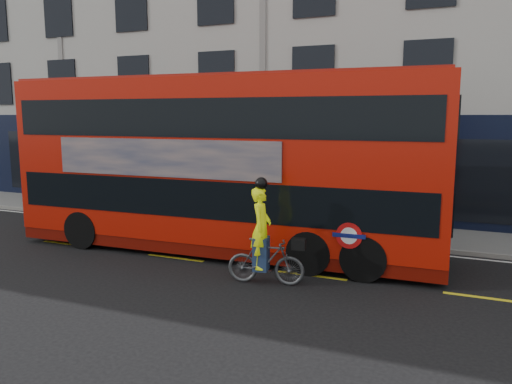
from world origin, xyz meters
The scene contains 8 objects.
ground centered at (0.00, 0.00, 0.00)m, with size 120.00×120.00×0.00m, color black.
pavement centered at (0.00, 6.50, 0.06)m, with size 60.00×3.00×0.12m, color slate.
kerb centered at (0.00, 5.00, 0.07)m, with size 60.00×0.12×0.13m, color gray.
building_terrace centered at (0.00, 12.94, 7.49)m, with size 50.00×10.07×15.00m.
road_edge_line centered at (0.00, 4.70, 0.00)m, with size 58.00×0.10×0.01m, color silver.
lane_dashes centered at (0.00, 1.50, 0.00)m, with size 58.00×0.12×0.01m, color yellow, non-canonical shape.
bus centered at (0.95, 2.74, 2.60)m, with size 12.66×3.28×5.07m.
cyclist centered at (3.12, 0.47, 0.87)m, with size 1.92×0.84×2.57m.
Camera 1 is at (7.42, -10.15, 4.00)m, focal length 35.00 mm.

